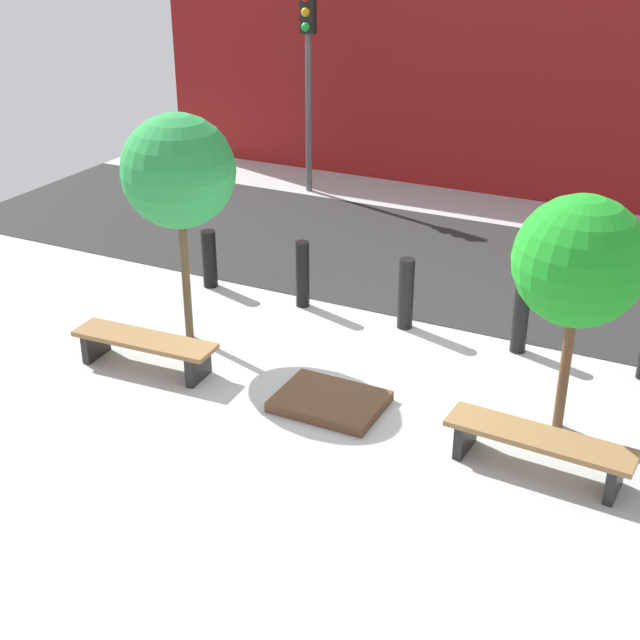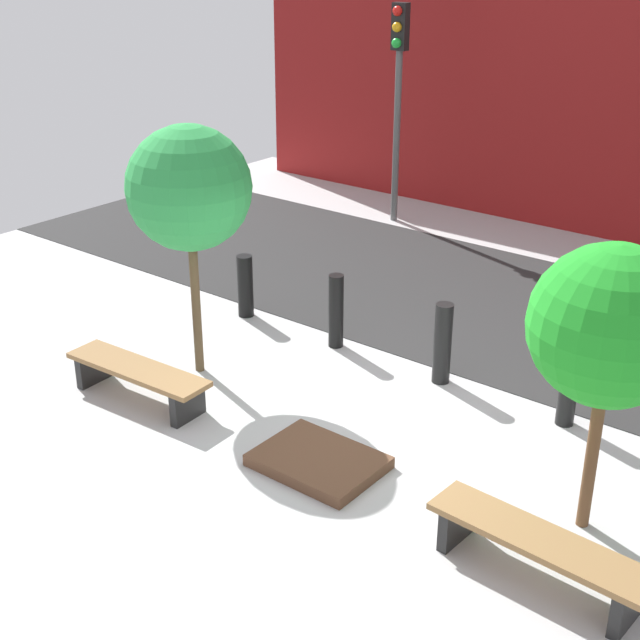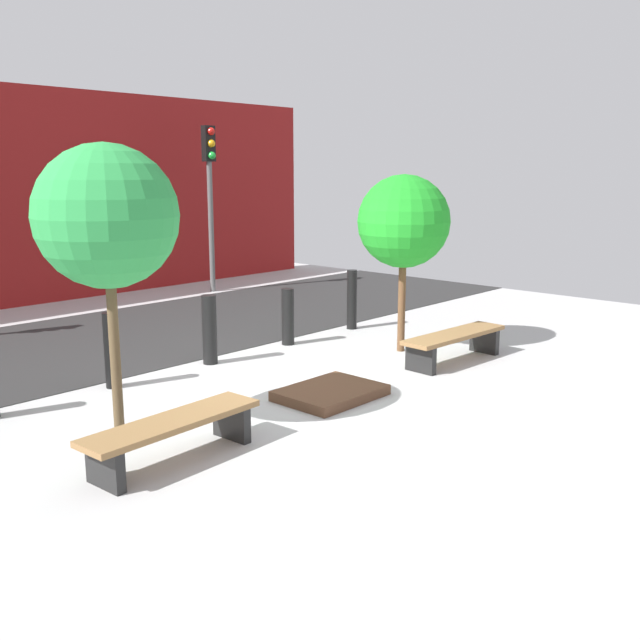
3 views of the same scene
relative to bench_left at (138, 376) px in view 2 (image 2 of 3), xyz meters
name	(u,v)px [view 2 (image 2 of 3)]	position (x,y,z in m)	size (l,w,h in m)	color
ground_plane	(351,444)	(2.48, 0.75, -0.31)	(18.00, 18.00, 0.00)	#B3B3B3
road_strip	(532,316)	(2.48, 4.99, -0.31)	(18.00, 4.40, 0.01)	#292929
bench_left	(138,376)	(0.00, 0.00, 0.00)	(1.90, 0.57, 0.43)	black
bench_right	(538,548)	(4.95, 0.00, 0.01)	(1.96, 0.57, 0.44)	black
planter_bed	(319,461)	(2.48, 0.20, -0.25)	(1.23, 0.92, 0.12)	brown
tree_behind_left_bench	(189,189)	(0.00, 0.96, 1.98)	(1.44, 1.44, 3.02)	brown
tree_behind_right_bench	(611,326)	(4.95, 0.96, 1.68)	(1.39, 1.39, 2.70)	brown
bollard_far_left	(245,286)	(-0.69, 2.55, 0.13)	(0.22, 0.22, 0.88)	black
bollard_left	(336,311)	(0.89, 2.55, 0.18)	(0.19, 0.19, 0.98)	black
bollard_center	(443,344)	(2.48, 2.55, 0.19)	(0.21, 0.21, 1.01)	black
bollard_right	(569,387)	(4.06, 2.55, 0.14)	(0.20, 0.20, 0.91)	black
traffic_light_west	(398,75)	(-1.55, 7.48, 2.31)	(0.28, 0.27, 3.81)	#545454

